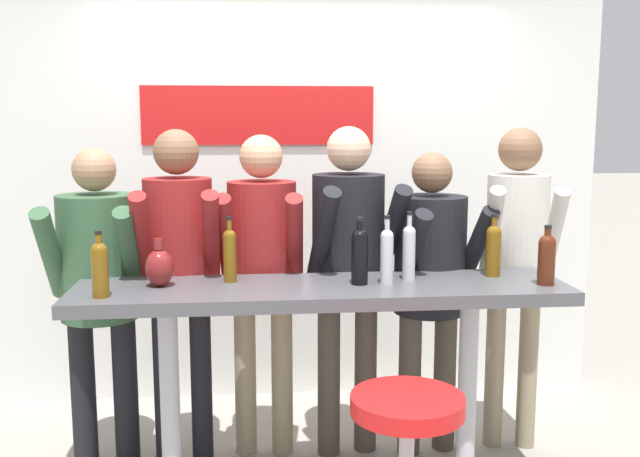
{
  "coord_description": "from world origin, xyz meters",
  "views": [
    {
      "loc": [
        -0.32,
        -3.17,
        1.78
      ],
      "look_at": [
        0.0,
        0.08,
        1.28
      ],
      "focal_mm": 40.0,
      "sensor_mm": 36.0,
      "label": 1
    }
  ],
  "objects_px": {
    "person_right": "(516,251)",
    "wine_bottle_4": "(230,253)",
    "wine_bottle_1": "(100,267)",
    "wine_bottle_5": "(493,248)",
    "tasting_table": "(322,323)",
    "decorative_vase": "(159,267)",
    "person_far_left": "(99,275)",
    "person_center_left": "(262,260)",
    "wine_bottle_2": "(409,250)",
    "wine_bottle_0": "(547,257)",
    "wine_bottle_3": "(360,253)",
    "wine_bottle_6": "(387,254)",
    "person_center": "(349,255)",
    "person_center_right": "(431,271)",
    "bar_stool": "(406,456)",
    "person_left": "(179,260)"
  },
  "relations": [
    {
      "from": "wine_bottle_4",
      "to": "decorative_vase",
      "type": "height_order",
      "value": "wine_bottle_4"
    },
    {
      "from": "person_center_right",
      "to": "wine_bottle_2",
      "type": "bearing_deg",
      "value": -130.73
    },
    {
      "from": "wine_bottle_1",
      "to": "wine_bottle_2",
      "type": "height_order",
      "value": "wine_bottle_2"
    },
    {
      "from": "person_far_left",
      "to": "wine_bottle_2",
      "type": "height_order",
      "value": "person_far_left"
    },
    {
      "from": "wine_bottle_0",
      "to": "bar_stool",
      "type": "bearing_deg",
      "value": -144.94
    },
    {
      "from": "person_center",
      "to": "wine_bottle_4",
      "type": "distance_m",
      "value": 0.7
    },
    {
      "from": "person_center",
      "to": "person_right",
      "type": "height_order",
      "value": "person_center"
    },
    {
      "from": "person_center",
      "to": "wine_bottle_2",
      "type": "xyz_separation_m",
      "value": [
        0.23,
        -0.37,
        0.09
      ]
    },
    {
      "from": "tasting_table",
      "to": "wine_bottle_0",
      "type": "bearing_deg",
      "value": -5.21
    },
    {
      "from": "wine_bottle_5",
      "to": "wine_bottle_4",
      "type": "bearing_deg",
      "value": -179.89
    },
    {
      "from": "wine_bottle_2",
      "to": "person_center_left",
      "type": "bearing_deg",
      "value": 149.12
    },
    {
      "from": "wine_bottle_3",
      "to": "person_right",
      "type": "bearing_deg",
      "value": 24.99
    },
    {
      "from": "wine_bottle_4",
      "to": "wine_bottle_6",
      "type": "distance_m",
      "value": 0.73
    },
    {
      "from": "wine_bottle_2",
      "to": "wine_bottle_4",
      "type": "xyz_separation_m",
      "value": [
        -0.84,
        0.04,
        -0.01
      ]
    },
    {
      "from": "wine_bottle_1",
      "to": "wine_bottle_5",
      "type": "xyz_separation_m",
      "value": [
        1.8,
        0.24,
        0.01
      ]
    },
    {
      "from": "wine_bottle_4",
      "to": "wine_bottle_5",
      "type": "xyz_separation_m",
      "value": [
        1.26,
        0.0,
        0.0
      ]
    },
    {
      "from": "bar_stool",
      "to": "decorative_vase",
      "type": "distance_m",
      "value": 1.36
    },
    {
      "from": "bar_stool",
      "to": "person_far_left",
      "type": "distance_m",
      "value": 1.78
    },
    {
      "from": "person_right",
      "to": "wine_bottle_4",
      "type": "relative_size",
      "value": 5.65
    },
    {
      "from": "bar_stool",
      "to": "person_right",
      "type": "relative_size",
      "value": 0.42
    },
    {
      "from": "wine_bottle_6",
      "to": "wine_bottle_0",
      "type": "bearing_deg",
      "value": -6.93
    },
    {
      "from": "wine_bottle_3",
      "to": "wine_bottle_4",
      "type": "relative_size",
      "value": 1.01
    },
    {
      "from": "person_far_left",
      "to": "wine_bottle_5",
      "type": "distance_m",
      "value": 1.96
    },
    {
      "from": "tasting_table",
      "to": "person_center_right",
      "type": "bearing_deg",
      "value": 33.55
    },
    {
      "from": "person_far_left",
      "to": "person_right",
      "type": "height_order",
      "value": "person_right"
    },
    {
      "from": "person_center_left",
      "to": "wine_bottle_6",
      "type": "relative_size",
      "value": 5.35
    },
    {
      "from": "person_center_right",
      "to": "wine_bottle_6",
      "type": "distance_m",
      "value": 0.55
    },
    {
      "from": "wine_bottle_5",
      "to": "wine_bottle_3",
      "type": "bearing_deg",
      "value": -170.84
    },
    {
      "from": "person_center_left",
      "to": "person_center",
      "type": "bearing_deg",
      "value": -0.26
    },
    {
      "from": "person_right",
      "to": "person_center_right",
      "type": "bearing_deg",
      "value": -166.48
    },
    {
      "from": "wine_bottle_4",
      "to": "wine_bottle_0",
      "type": "bearing_deg",
      "value": -7.93
    },
    {
      "from": "person_right",
      "to": "person_center",
      "type": "bearing_deg",
      "value": -169.55
    },
    {
      "from": "wine_bottle_1",
      "to": "wine_bottle_5",
      "type": "distance_m",
      "value": 1.82
    },
    {
      "from": "person_left",
      "to": "wine_bottle_0",
      "type": "xyz_separation_m",
      "value": [
        1.71,
        -0.5,
        0.08
      ]
    },
    {
      "from": "person_far_left",
      "to": "person_center_left",
      "type": "xyz_separation_m",
      "value": [
        0.82,
        0.05,
        0.05
      ]
    },
    {
      "from": "person_center_left",
      "to": "person_center",
      "type": "height_order",
      "value": "person_center"
    },
    {
      "from": "person_far_left",
      "to": "wine_bottle_1",
      "type": "relative_size",
      "value": 5.75
    },
    {
      "from": "wine_bottle_1",
      "to": "wine_bottle_2",
      "type": "bearing_deg",
      "value": 8.12
    },
    {
      "from": "wine_bottle_0",
      "to": "wine_bottle_2",
      "type": "height_order",
      "value": "wine_bottle_2"
    },
    {
      "from": "person_left",
      "to": "person_center_left",
      "type": "bearing_deg",
      "value": 5.78
    },
    {
      "from": "decorative_vase",
      "to": "person_right",
      "type": "bearing_deg",
      "value": 11.65
    },
    {
      "from": "tasting_table",
      "to": "decorative_vase",
      "type": "xyz_separation_m",
      "value": [
        -0.73,
        0.05,
        0.27
      ]
    },
    {
      "from": "tasting_table",
      "to": "decorative_vase",
      "type": "relative_size",
      "value": 10.28
    },
    {
      "from": "wine_bottle_4",
      "to": "decorative_vase",
      "type": "distance_m",
      "value": 0.32
    },
    {
      "from": "person_right",
      "to": "person_far_left",
      "type": "bearing_deg",
      "value": -168.41
    },
    {
      "from": "bar_stool",
      "to": "person_center",
      "type": "relative_size",
      "value": 0.42
    },
    {
      "from": "tasting_table",
      "to": "person_left",
      "type": "distance_m",
      "value": 0.83
    },
    {
      "from": "bar_stool",
      "to": "person_far_left",
      "type": "height_order",
      "value": "person_far_left"
    },
    {
      "from": "wine_bottle_0",
      "to": "wine_bottle_3",
      "type": "xyz_separation_m",
      "value": [
        -0.85,
        0.1,
        0.01
      ]
    },
    {
      "from": "bar_stool",
      "to": "wine_bottle_4",
      "type": "height_order",
      "value": "wine_bottle_4"
    }
  ]
}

